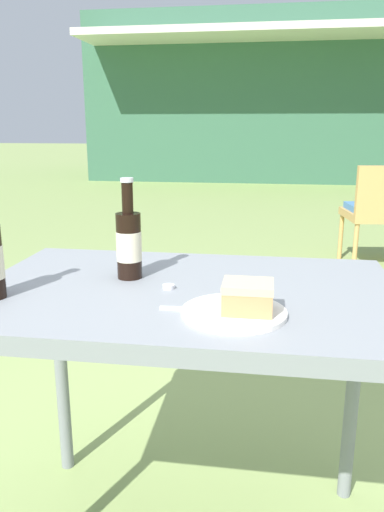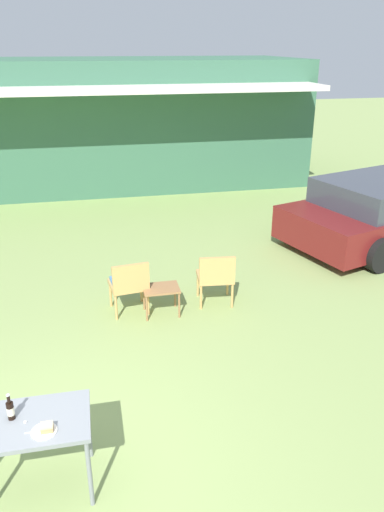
% 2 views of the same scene
% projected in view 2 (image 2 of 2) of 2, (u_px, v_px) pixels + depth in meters
% --- Properties ---
extents(ground_plane, '(60.00, 60.00, 0.00)m').
position_uv_depth(ground_plane, '(41.00, 487.00, 4.41)').
color(ground_plane, '#8CA35B').
extents(cabin_building, '(9.93, 5.28, 3.23)m').
position_uv_depth(cabin_building, '(116.00, 120.00, 13.80)').
color(cabin_building, '#38664C').
rests_on(cabin_building, ground_plane).
extents(wicker_chair_cushioned, '(0.57, 0.53, 0.82)m').
position_uv_depth(wicker_chair_cushioned, '(129.00, 283.00, 7.08)').
color(wicker_chair_cushioned, tan).
rests_on(wicker_chair_cushioned, ground_plane).
extents(wicker_chair_plain, '(0.57, 0.52, 0.82)m').
position_uv_depth(wicker_chair_plain, '(216.00, 275.00, 7.30)').
color(wicker_chair_plain, tan).
rests_on(wicker_chair_plain, ground_plane).
extents(garden_side_table, '(0.51, 0.38, 0.42)m').
position_uv_depth(garden_side_table, '(161.00, 291.00, 7.09)').
color(garden_side_table, '#996B42').
rests_on(garden_side_table, ground_plane).
extents(patio_table, '(0.97, 0.64, 0.74)m').
position_uv_depth(patio_table, '(31.00, 428.00, 4.15)').
color(patio_table, gray).
rests_on(patio_table, ground_plane).
extents(cake_on_plate, '(0.21, 0.21, 0.07)m').
position_uv_depth(cake_on_plate, '(46.00, 429.00, 3.99)').
color(cake_on_plate, white).
rests_on(cake_on_plate, patio_table).
extents(cola_bottle_near, '(0.06, 0.06, 0.24)m').
position_uv_depth(cola_bottle_near, '(10.00, 410.00, 4.11)').
color(cola_bottle_near, black).
rests_on(cola_bottle_near, patio_table).
extents(fork, '(0.18, 0.01, 0.01)m').
position_uv_depth(fork, '(36.00, 432.00, 4.00)').
color(fork, silver).
rests_on(fork, patio_table).
extents(loose_bottle_cap, '(0.03, 0.03, 0.01)m').
position_uv_depth(loose_bottle_cap, '(25.00, 422.00, 4.09)').
color(loose_bottle_cap, silver).
rests_on(loose_bottle_cap, patio_table).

